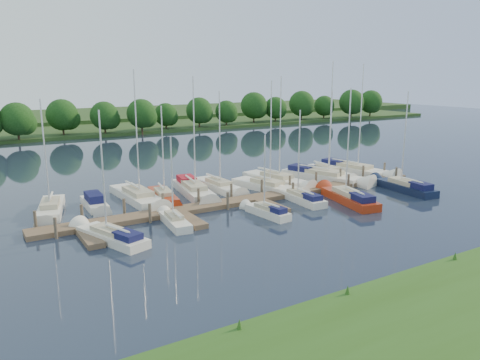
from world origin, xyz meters
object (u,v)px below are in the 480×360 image
sailboat_n_5 (219,187)px  sailboat_s_2 (267,212)px  dock (258,200)px  sailboat_n_0 (51,211)px  motorboat (95,204)px

sailboat_n_5 → sailboat_s_2: 10.10m
sailboat_n_5 → dock: bearing=95.2°
sailboat_n_0 → motorboat: size_ratio=1.82×
motorboat → sailboat_n_5: 12.74m
sailboat_n_5 → sailboat_s_2: (-0.88, -10.06, 0.05)m
sailboat_s_2 → sailboat_n_5: bearing=78.8°
sailboat_n_0 → motorboat: bearing=-168.1°
sailboat_n_0 → motorboat: sailboat_n_0 is taller
dock → motorboat: (-13.52, 6.04, 0.14)m
dock → sailboat_n_5: 6.24m
sailboat_n_0 → sailboat_n_5: size_ratio=0.98×
sailboat_n_0 → sailboat_s_2: size_ratio=1.42×
dock → sailboat_n_5: (-0.78, 6.19, 0.07)m
sailboat_n_0 → motorboat: (3.71, -0.15, 0.06)m
sailboat_n_0 → motorboat: 3.72m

